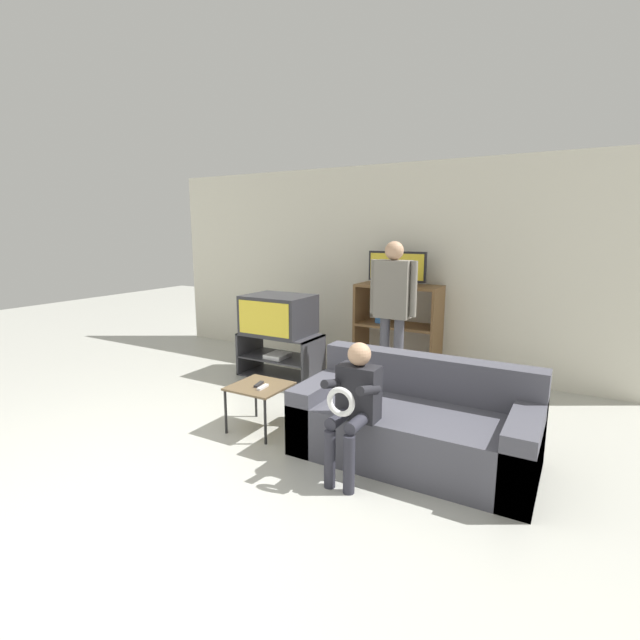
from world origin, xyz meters
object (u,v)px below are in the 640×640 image
object	(u,v)px
person_standing_adult	(393,302)
person_seated_child	(354,400)
remote_control_black	(259,384)
tv_stand	(280,355)
couch	(415,425)
remote_control_white	(263,387)
television_main	(279,315)
snack_table	(260,390)
television_flat	(397,269)
media_shelf	(397,329)

from	to	relation	value
person_standing_adult	person_seated_child	size ratio (longest dim) A/B	1.68
remote_control_black	person_seated_child	distance (m)	1.14
tv_stand	couch	xyz separation A→B (m)	(2.12, -1.20, 0.01)
remote_control_white	television_main	bearing A→B (deg)	115.38
tv_stand	person_standing_adult	world-z (taller)	person_standing_adult
snack_table	person_standing_adult	xyz separation A→B (m)	(0.64, 1.57, 0.64)
television_flat	remote_control_black	world-z (taller)	television_flat
tv_stand	remote_control_black	bearing A→B (deg)	-62.16
snack_table	remote_control_black	size ratio (longest dim) A/B	3.34
television_flat	person_standing_adult	distance (m)	0.73
snack_table	person_seated_child	world-z (taller)	person_seated_child
snack_table	remote_control_white	bearing A→B (deg)	-34.45
tv_stand	television_flat	xyz separation A→B (m)	(1.18, 0.81, 1.06)
media_shelf	person_standing_adult	bearing A→B (deg)	-74.93
remote_control_white	person_seated_child	xyz separation A→B (m)	(1.01, -0.26, 0.16)
television_flat	snack_table	xyz separation A→B (m)	(-0.43, -2.21, -0.94)
media_shelf	person_standing_adult	distance (m)	0.80
television_main	couch	world-z (taller)	television_main
television_flat	couch	xyz separation A→B (m)	(0.94, -2.01, -1.05)
tv_stand	remote_control_black	xyz separation A→B (m)	(0.74, -1.40, 0.17)
snack_table	television_main	bearing A→B (deg)	118.73
remote_control_white	person_seated_child	world-z (taller)	person_seated_child
remote_control_black	remote_control_white	xyz separation A→B (m)	(0.08, -0.04, 0.00)
person_seated_child	television_main	bearing A→B (deg)	137.10
television_flat	couch	bearing A→B (deg)	-64.88
snack_table	tv_stand	bearing A→B (deg)	118.08
tv_stand	person_seated_child	bearing A→B (deg)	-43.07
television_main	couch	xyz separation A→B (m)	(2.15, -1.22, -0.50)
media_shelf	television_flat	bearing A→B (deg)	-170.42
media_shelf	remote_control_black	xyz separation A→B (m)	(-0.47, -2.22, -0.14)
television_flat	couch	distance (m)	2.46
tv_stand	couch	size ratio (longest dim) A/B	0.54
person_seated_child	remote_control_white	bearing A→B (deg)	165.51
tv_stand	media_shelf	bearing A→B (deg)	34.01
television_main	snack_table	world-z (taller)	television_main
television_flat	person_seated_child	distance (m)	2.70
remote_control_black	remote_control_white	distance (m)	0.09
television_main	television_flat	xyz separation A→B (m)	(1.21, 0.79, 0.55)
remote_control_white	couch	distance (m)	1.34
television_main	remote_control_black	size ratio (longest dim) A/B	5.50
snack_table	couch	xyz separation A→B (m)	(1.38, 0.20, -0.10)
remote_control_black	remote_control_white	world-z (taller)	same
snack_table	remote_control_black	distance (m)	0.06
media_shelf	person_seated_child	xyz separation A→B (m)	(0.62, -2.52, 0.01)
media_shelf	television_flat	world-z (taller)	television_flat
couch	remote_control_black	bearing A→B (deg)	-171.61
tv_stand	television_main	distance (m)	0.51
snack_table	remote_control_black	xyz separation A→B (m)	(-0.00, -0.01, 0.06)
tv_stand	person_seated_child	distance (m)	2.52
television_flat	remote_control_black	bearing A→B (deg)	-101.19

